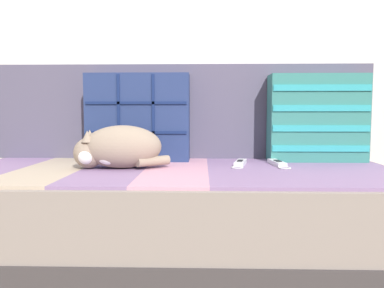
{
  "coord_description": "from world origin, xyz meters",
  "views": [
    {
      "loc": [
        0.1,
        -1.36,
        0.59
      ],
      "look_at": [
        0.06,
        0.04,
        0.48
      ],
      "focal_mm": 35.0,
      "sensor_mm": 36.0,
      "label": 1
    }
  ],
  "objects_px": {
    "sleeping_cat": "(117,148)",
    "game_remote_far": "(240,163)",
    "game_remote_near": "(277,163)",
    "throw_pillow_quilted": "(139,118)",
    "throw_pillow_striped": "(317,118)",
    "couch": "(177,214)"
  },
  "relations": [
    {
      "from": "sleeping_cat",
      "to": "game_remote_far",
      "type": "relative_size",
      "value": 1.88
    },
    {
      "from": "game_remote_near",
      "to": "sleeping_cat",
      "type": "bearing_deg",
      "value": -171.21
    },
    {
      "from": "throw_pillow_quilted",
      "to": "sleeping_cat",
      "type": "relative_size",
      "value": 1.24
    },
    {
      "from": "throw_pillow_striped",
      "to": "game_remote_near",
      "type": "relative_size",
      "value": 2.08
    },
    {
      "from": "couch",
      "to": "game_remote_far",
      "type": "distance_m",
      "value": 0.33
    },
    {
      "from": "throw_pillow_striped",
      "to": "game_remote_near",
      "type": "bearing_deg",
      "value": -143.49
    },
    {
      "from": "throw_pillow_striped",
      "to": "sleeping_cat",
      "type": "bearing_deg",
      "value": -163.62
    },
    {
      "from": "game_remote_near",
      "to": "game_remote_far",
      "type": "height_order",
      "value": "same"
    },
    {
      "from": "throw_pillow_striped",
      "to": "couch",
      "type": "bearing_deg",
      "value": -160.38
    },
    {
      "from": "throw_pillow_striped",
      "to": "sleeping_cat",
      "type": "height_order",
      "value": "throw_pillow_striped"
    },
    {
      "from": "sleeping_cat",
      "to": "game_remote_far",
      "type": "height_order",
      "value": "sleeping_cat"
    },
    {
      "from": "couch",
      "to": "game_remote_near",
      "type": "relative_size",
      "value": 8.89
    },
    {
      "from": "couch",
      "to": "throw_pillow_striped",
      "type": "distance_m",
      "value": 0.75
    },
    {
      "from": "throw_pillow_quilted",
      "to": "throw_pillow_striped",
      "type": "height_order",
      "value": "throw_pillow_quilted"
    },
    {
      "from": "sleeping_cat",
      "to": "couch",
      "type": "bearing_deg",
      "value": 7.42
    },
    {
      "from": "couch",
      "to": "throw_pillow_striped",
      "type": "relative_size",
      "value": 4.27
    },
    {
      "from": "couch",
      "to": "throw_pillow_quilted",
      "type": "bearing_deg",
      "value": 130.95
    },
    {
      "from": "sleeping_cat",
      "to": "game_remote_far",
      "type": "bearing_deg",
      "value": 11.53
    },
    {
      "from": "couch",
      "to": "game_remote_far",
      "type": "height_order",
      "value": "game_remote_far"
    },
    {
      "from": "game_remote_near",
      "to": "game_remote_far",
      "type": "relative_size",
      "value": 1.03
    },
    {
      "from": "game_remote_far",
      "to": "throw_pillow_striped",
      "type": "bearing_deg",
      "value": 22.71
    },
    {
      "from": "sleeping_cat",
      "to": "throw_pillow_quilted",
      "type": "bearing_deg",
      "value": 79.94
    }
  ]
}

